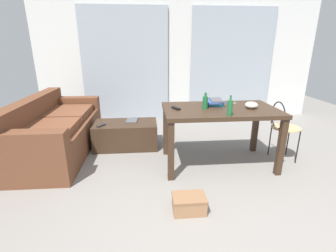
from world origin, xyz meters
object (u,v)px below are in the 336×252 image
Objects in this scene: tv_remote_on_table at (176,108)px; bowl at (251,105)px; bottle_near at (205,102)px; wire_chair at (282,124)px; bottle_far at (230,108)px; magazine at (132,120)px; couch at (55,132)px; tv_remote_primary at (101,125)px; scissors at (231,103)px; shoebox at (189,204)px; craft_table at (220,116)px; coffee_table at (126,135)px; book_stack at (215,102)px.

bowl is at bearing -27.19° from tv_remote_on_table.
wire_chair is at bearing 3.00° from bottle_near.
bottle_far is 0.66m from tv_remote_on_table.
bowl is (0.37, 0.29, -0.05)m from bottle_far.
wire_chair is 2.13m from magazine.
magazine is (1.09, 0.22, 0.08)m from couch.
tv_remote_primary is (-2.44, 0.50, -0.12)m from wire_chair.
shoebox is (-0.77, -1.22, -0.67)m from scissors.
bowl is (0.38, -0.04, 0.14)m from craft_table.
coffee_table is 3.18× the size of book_stack.
tv_remote_on_table reaches higher than tv_remote_primary.
bowl is 1.47m from shoebox.
couch is at bearing 173.41° from scissors.
scissors is (1.47, -0.41, 0.56)m from coffee_table.
book_stack is 1.16× the size of magazine.
magazine is (-1.52, 0.81, -0.40)m from bowl.
bowl reaches higher than coffee_table.
book_stack is at bearing 172.91° from wire_chair.
couch is at bearing -146.52° from tv_remote_primary.
wire_chair is at bearing 23.87° from bottle_far.
bowl is 0.93m from tv_remote_on_table.
wire_chair reaches higher than tv_remote_primary.
craft_table reaches higher than magazine.
wire_chair is 4.05× the size of bottle_near.
tv_remote_primary is at bearing -158.49° from coffee_table.
tv_remote_primary is at bearing 160.79° from craft_table.
book_stack reaches higher than shoebox.
book_stack is at bearing 99.58° from craft_table.
bottle_near is 0.57m from bowl.
bowl reaches higher than tv_remote_on_table.
scissors is at bearing -15.68° from coffee_table.
couch is at bearing 138.32° from shoebox.
wire_chair is at bearing 35.45° from shoebox.
bowl is at bearing -6.44° from craft_table.
couch is at bearing 170.73° from wire_chair.
tv_remote_on_table is at bearing -163.63° from book_stack.
book_stack is at bearing 65.23° from shoebox.
wire_chair is 1.00m from bottle_far.
coffee_table is 1.78m from shoebox.
magazine is at bearing 103.24° from tv_remote_on_table.
tv_remote_on_table is 0.83m from scissors.
book_stack is at bearing -23.83° from magazine.
tv_remote_primary is at bearing 165.88° from book_stack.
tv_remote_on_table is (-1.42, -0.04, 0.25)m from wire_chair.
tv_remote_primary is (-0.34, -0.13, 0.20)m from coffee_table.
tv_remote_primary is at bearing 150.78° from bottle_far.
book_stack is at bearing 19.81° from tv_remote_primary.
bottle_far is 0.77× the size of book_stack.
craft_table reaches higher than shoebox.
couch reaches higher than craft_table.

